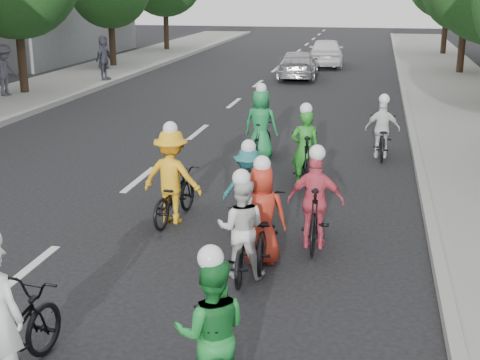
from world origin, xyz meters
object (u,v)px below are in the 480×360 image
(cyclist_6, at_px, (242,237))
(cyclist_9, at_px, (261,130))
(cyclist_0, at_px, (4,335))
(spectator_1, at_px, (104,60))
(spectator_0, at_px, (5,70))
(spectator_2, at_px, (103,52))
(follow_car_trail, at_px, (326,52))
(cyclist_8, at_px, (382,135))
(follow_car_lead, at_px, (298,65))
(cyclist_5, at_px, (305,156))
(cyclist_2, at_px, (173,185))
(cyclist_1, at_px, (213,343))
(cyclist_4, at_px, (262,224))
(cyclist_3, at_px, (316,209))
(cyclist_7, at_px, (249,191))

(cyclist_6, relative_size, cyclist_9, 0.93)
(cyclist_0, relative_size, cyclist_9, 1.05)
(spectator_1, bearing_deg, spectator_0, 169.21)
(spectator_0, xyz_separation_m, spectator_1, (1.93, 4.67, -0.07))
(spectator_1, bearing_deg, cyclist_6, -140.28)
(spectator_2, bearing_deg, follow_car_trail, -61.16)
(cyclist_8, xyz_separation_m, follow_car_lead, (-3.71, 13.88, 0.05))
(cyclist_9, xyz_separation_m, spectator_0, (-10.72, 6.66, 0.39))
(cyclist_8, relative_size, spectator_2, 1.14)
(cyclist_5, height_order, spectator_2, cyclist_5)
(follow_car_lead, bearing_deg, cyclist_8, 102.16)
(cyclist_6, distance_m, follow_car_lead, 21.49)
(cyclist_0, height_order, cyclist_2, cyclist_2)
(cyclist_6, xyz_separation_m, spectator_0, (-11.61, 13.50, 0.51))
(cyclist_1, relative_size, cyclist_5, 0.88)
(cyclist_1, distance_m, spectator_1, 23.52)
(cyclist_6, height_order, spectator_1, spectator_1)
(cyclist_4, bearing_deg, spectator_1, -66.65)
(cyclist_3, bearing_deg, cyclist_1, 80.95)
(cyclist_3, relative_size, cyclist_9, 0.95)
(cyclist_6, relative_size, spectator_0, 0.92)
(cyclist_5, bearing_deg, spectator_2, -66.34)
(follow_car_trail, bearing_deg, cyclist_7, 87.29)
(cyclist_7, bearing_deg, cyclist_0, 68.47)
(cyclist_4, bearing_deg, cyclist_1, 85.90)
(cyclist_0, bearing_deg, follow_car_lead, -82.35)
(cyclist_1, xyz_separation_m, spectator_0, (-11.93, 16.62, 0.43))
(cyclist_1, bearing_deg, cyclist_8, -110.99)
(cyclist_8, distance_m, follow_car_trail, 19.02)
(follow_car_trail, distance_m, spectator_2, 11.34)
(cyclist_4, distance_m, cyclist_8, 7.22)
(cyclist_0, height_order, cyclist_4, cyclist_0)
(cyclist_4, height_order, spectator_1, spectator_1)
(cyclist_1, xyz_separation_m, cyclist_8, (1.69, 10.66, -0.09))
(cyclist_0, height_order, spectator_1, spectator_1)
(follow_car_trail, height_order, spectator_0, spectator_0)
(follow_car_lead, bearing_deg, cyclist_4, 92.40)
(spectator_1, bearing_deg, cyclist_5, -131.55)
(cyclist_3, xyz_separation_m, cyclist_7, (-1.24, 0.77, -0.01))
(cyclist_9, bearing_deg, spectator_2, -47.31)
(cyclist_2, bearing_deg, cyclist_8, -116.92)
(cyclist_0, bearing_deg, cyclist_1, -167.42)
(cyclist_6, relative_size, spectator_1, 0.99)
(cyclist_1, distance_m, spectator_0, 20.47)
(spectator_1, bearing_deg, cyclist_4, -139.03)
(cyclist_2, relative_size, follow_car_trail, 0.43)
(cyclist_8, bearing_deg, cyclist_5, 60.59)
(cyclist_5, height_order, follow_car_trail, cyclist_5)
(cyclist_1, height_order, cyclist_5, cyclist_5)
(cyclist_0, height_order, follow_car_trail, cyclist_0)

